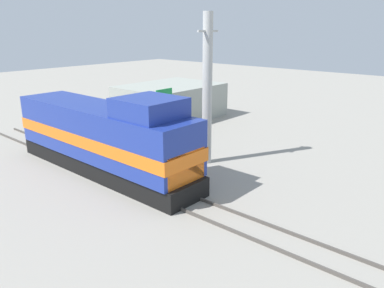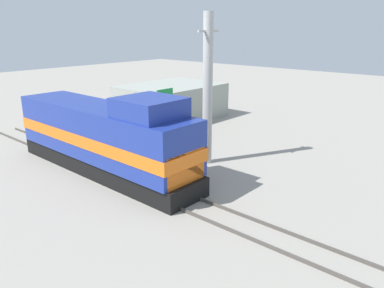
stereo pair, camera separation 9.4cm
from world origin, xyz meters
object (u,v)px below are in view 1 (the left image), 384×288
Objects in this scene: utility_pole at (207,91)px; vendor_umbrella at (165,128)px; billboard_sign at (164,101)px; person_bystander at (170,151)px; bicycle at (191,157)px; locomotive at (107,138)px.

utility_pole reaches higher than vendor_umbrella.
person_bystander is (-4.25, -4.71, -1.88)m from billboard_sign.
billboard_sign is at bearing 68.95° from utility_pole.
vendor_umbrella is 3.81m from billboard_sign.
utility_pole is 4.38m from bicycle.
utility_pole is (5.25, -3.21, 2.49)m from locomotive.
utility_pole reaches higher than bicycle.
billboard_sign is (2.54, 2.60, 1.14)m from vendor_umbrella.
vendor_umbrella reaches higher than bicycle.
billboard_sign is 2.18× the size of person_bystander.
bicycle is (-3.02, -5.41, -2.49)m from billboard_sign.
utility_pole is at bearing -31.47° from locomotive.
utility_pole reaches higher than person_bystander.
vendor_umbrella is at bearing 50.98° from person_bystander.
billboard_sign is at bearing -39.41° from bicycle.
vendor_umbrella is at bearing 93.15° from utility_pole.
vendor_umbrella is 0.60× the size of billboard_sign.
utility_pole is 4.00× the size of vendor_umbrella.
locomotive is 8.15m from billboard_sign.
locomotive is 6.64m from utility_pole.
bicycle is at bearing -99.64° from vendor_umbrella.
locomotive is 3.66× the size of billboard_sign.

